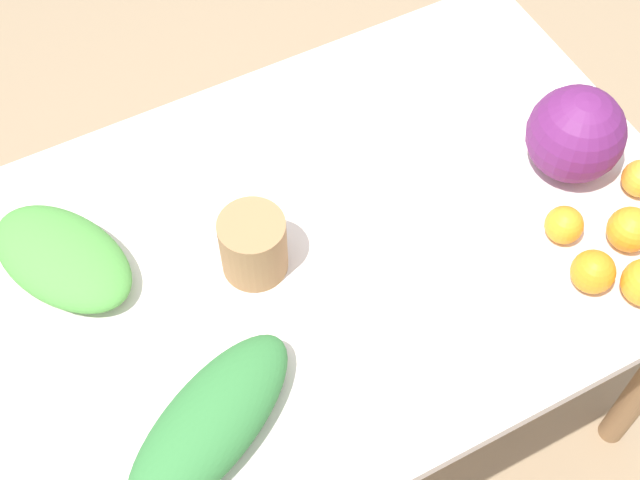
{
  "coord_description": "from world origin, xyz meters",
  "views": [
    {
      "loc": [
        0.4,
        0.76,
        2.1
      ],
      "look_at": [
        0.0,
        0.0,
        0.79
      ],
      "focal_mm": 50.0,
      "sensor_mm": 36.0,
      "label": 1
    }
  ],
  "objects": [
    {
      "name": "ground_plane",
      "position": [
        0.0,
        0.0,
        0.0
      ],
      "size": [
        8.0,
        8.0,
        0.0
      ],
      "primitive_type": "plane",
      "color": "#937A5B"
    },
    {
      "name": "dining_table",
      "position": [
        0.0,
        0.0,
        0.66
      ],
      "size": [
        1.34,
        0.88,
        0.77
      ],
      "color": "silver",
      "rests_on": "ground_plane"
    },
    {
      "name": "cabbage_purple",
      "position": [
        -0.5,
        0.05,
        0.86
      ],
      "size": [
        0.18,
        0.18,
        0.18
      ],
      "primitive_type": "sphere",
      "color": "#601E5B",
      "rests_on": "dining_table"
    },
    {
      "name": "paper_bag",
      "position": [
        0.12,
        -0.02,
        0.83
      ],
      "size": [
        0.12,
        0.12,
        0.13
      ],
      "primitive_type": "cylinder",
      "color": "#997047",
      "rests_on": "dining_table"
    },
    {
      "name": "greens_bunch_dandelion",
      "position": [
        0.42,
        -0.17,
        0.8
      ],
      "size": [
        0.28,
        0.33,
        0.07
      ],
      "primitive_type": "ellipsoid",
      "rotation": [
        0.0,
        0.0,
        2.02
      ],
      "color": "#4C933D",
      "rests_on": "dining_table"
    },
    {
      "name": "greens_bunch_chard",
      "position": [
        0.31,
        0.23,
        0.81
      ],
      "size": [
        0.38,
        0.29,
        0.09
      ],
      "primitive_type": "ellipsoid",
      "rotation": [
        0.0,
        0.0,
        3.62
      ],
      "color": "#337538",
      "rests_on": "dining_table"
    },
    {
      "name": "orange_0",
      "position": [
        -0.49,
        0.25,
        0.81
      ],
      "size": [
        0.08,
        0.08,
        0.08
      ],
      "primitive_type": "sphere",
      "color": "orange",
      "rests_on": "dining_table"
    },
    {
      "name": "orange_1",
      "position": [
        -0.39,
        0.18,
        0.8
      ],
      "size": [
        0.07,
        0.07,
        0.07
      ],
      "primitive_type": "sphere",
      "color": "orange",
      "rests_on": "dining_table"
    },
    {
      "name": "orange_5",
      "position": [
        -0.38,
        0.28,
        0.81
      ],
      "size": [
        0.08,
        0.08,
        0.08
      ],
      "primitive_type": "sphere",
      "color": "orange",
      "rests_on": "dining_table"
    }
  ]
}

